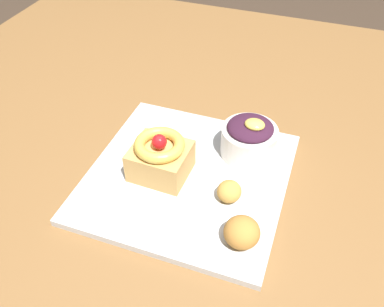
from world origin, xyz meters
The scene contains 7 objects.
ground_plane centered at (0.00, 0.00, 0.00)m, with size 8.00×8.00×0.00m, color #423326.
dining_table centered at (0.00, 0.00, 0.64)m, with size 1.33×0.97×0.73m.
front_plate centered at (-0.01, -0.18, 0.74)m, with size 0.31×0.31×0.01m, color silver.
cake_slice centered at (-0.05, -0.19, 0.78)m, with size 0.09×0.08×0.08m.
berry_ramekin centered at (0.07, -0.10, 0.77)m, with size 0.09×0.09×0.07m.
fritter_front centered at (0.11, -0.28, 0.76)m, with size 0.05×0.05×0.04m, color #BC7F38.
fritter_middle centered at (0.07, -0.21, 0.76)m, with size 0.04×0.04×0.03m, color gold.
Camera 1 is at (0.16, -0.62, 1.21)m, focal length 38.61 mm.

